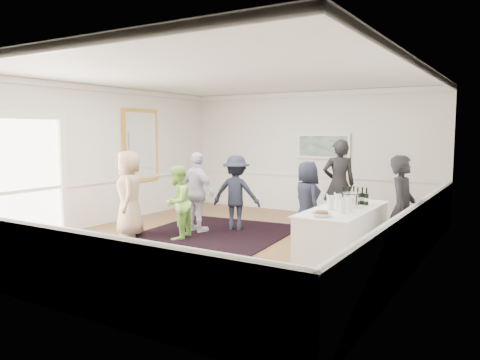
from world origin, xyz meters
The scene contains 23 objects.
floor centered at (0.00, 0.00, 0.00)m, with size 8.00×8.00×0.00m, color brown.
ceiling centered at (0.00, 0.00, 3.20)m, with size 7.00×8.00×0.02m, color white.
wall_left centered at (-3.50, 0.00, 1.60)m, with size 0.02×8.00×3.20m, color white.
wall_right centered at (3.50, 0.00, 1.60)m, with size 0.02×8.00×3.20m, color white.
wall_back centered at (0.00, 4.00, 1.60)m, with size 7.00×0.02×3.20m, color white.
wall_front centered at (0.00, -4.00, 1.60)m, with size 7.00×0.02×3.20m, color white.
wainscoting centered at (0.00, 0.00, 0.50)m, with size 7.00×8.00×1.00m, color white, non-canonical shape.
mirror centered at (-3.45, 1.30, 1.80)m, with size 0.05×1.25×1.85m.
doorway centered at (-3.45, -1.90, 1.42)m, with size 0.10×1.78×2.56m.
landscape_painting centered at (0.40, 3.95, 1.78)m, with size 1.44×0.06×0.66m.
area_rug centered at (-0.63, 0.19, 0.01)m, with size 2.94×3.86×0.02m, color black.
serving_table centered at (2.44, -0.31, 0.47)m, with size 0.88×2.31×0.94m.
bartender centered at (3.20, 0.36, 0.89)m, with size 0.65×0.43×1.78m, color black.
guest_tan centered at (-2.02, -0.59, 0.89)m, with size 0.87×0.56×1.77m, color #A07E64.
guest_green centered at (-1.03, -0.26, 0.74)m, with size 0.72×0.56×1.48m, color #8ED354.
guest_lilac centered at (-1.07, 0.47, 0.86)m, with size 1.01×0.42×1.72m, color silver.
guest_dark_a centered at (-0.47, 1.08, 0.82)m, with size 1.06×0.61×1.64m, color #1B1F2D.
guest_dark_b centered at (1.36, 2.48, 0.99)m, with size 0.72×0.47×1.98m, color black.
guest_navy centered at (1.24, 0.99, 0.79)m, with size 0.77×0.50×1.58m, color #1B1F2D.
wine_bottles centered at (2.44, 0.19, 1.09)m, with size 0.46×0.26×0.31m.
juice_pitchers centered at (2.46, -0.58, 1.06)m, with size 0.43×0.61×0.24m.
ice_bucket centered at (2.50, -0.16, 1.05)m, with size 0.26×0.26×0.24m, color silver.
nut_bowl centered at (2.41, -1.20, 0.98)m, with size 0.29×0.29×0.08m.
Camera 1 is at (4.88, -7.51, 2.17)m, focal length 35.00 mm.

